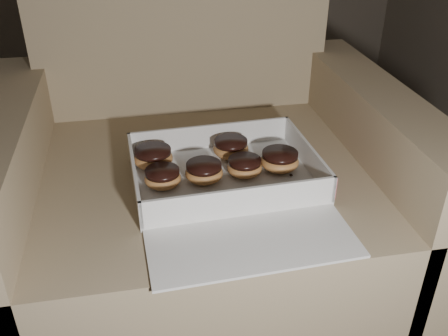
% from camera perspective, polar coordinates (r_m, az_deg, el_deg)
% --- Properties ---
extents(armchair, '(0.88, 0.75, 0.92)m').
position_cam_1_polar(armchair, '(1.16, -2.81, -3.40)').
color(armchair, '#8E795A').
rests_on(armchair, floor).
extents(bakery_box, '(0.37, 0.43, 0.06)m').
position_cam_1_polar(bakery_box, '(0.95, 0.68, -1.89)').
color(bakery_box, silver).
rests_on(bakery_box, armchair).
extents(donut_a, '(0.08, 0.08, 0.04)m').
position_cam_1_polar(donut_a, '(1.01, 6.39, 0.90)').
color(donut_a, '#BE7842').
rests_on(donut_a, bakery_box).
extents(donut_b, '(0.08, 0.08, 0.04)m').
position_cam_1_polar(donut_b, '(1.02, -8.09, 1.23)').
color(donut_b, '#BE7842').
rests_on(donut_b, bakery_box).
extents(donut_c, '(0.07, 0.07, 0.04)m').
position_cam_1_polar(donut_c, '(0.95, -7.03, -1.05)').
color(donut_c, '#BE7842').
rests_on(donut_c, bakery_box).
extents(donut_d, '(0.07, 0.07, 0.04)m').
position_cam_1_polar(donut_d, '(0.96, -2.30, -0.41)').
color(donut_d, '#BE7842').
rests_on(donut_d, bakery_box).
extents(donut_e, '(0.07, 0.07, 0.04)m').
position_cam_1_polar(donut_e, '(1.05, 0.79, 2.36)').
color(donut_e, '#BE7842').
rests_on(donut_e, bakery_box).
extents(donut_f, '(0.07, 0.07, 0.04)m').
position_cam_1_polar(donut_f, '(0.98, 2.37, 0.19)').
color(donut_f, '#BE7842').
rests_on(donut_f, bakery_box).
extents(crumb_a, '(0.01, 0.01, 0.00)m').
position_cam_1_polar(crumb_a, '(0.94, 4.75, -2.84)').
color(crumb_a, black).
rests_on(crumb_a, bakery_box).
extents(crumb_b, '(0.01, 0.01, 0.00)m').
position_cam_1_polar(crumb_b, '(0.92, -2.92, -3.45)').
color(crumb_b, black).
rests_on(crumb_b, bakery_box).
extents(crumb_c, '(0.01, 0.01, 0.00)m').
position_cam_1_polar(crumb_c, '(1.00, 7.66, -0.81)').
color(crumb_c, black).
rests_on(crumb_c, bakery_box).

